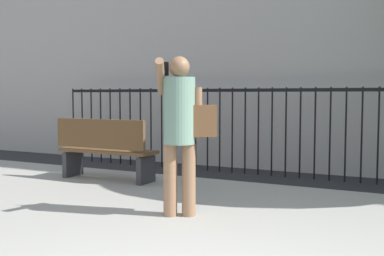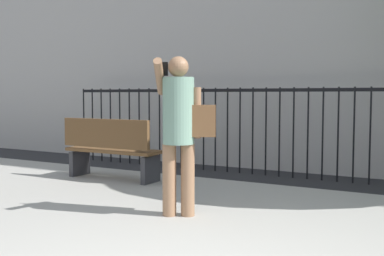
# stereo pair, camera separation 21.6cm
# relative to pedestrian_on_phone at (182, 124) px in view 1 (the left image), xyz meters

# --- Properties ---
(sidewalk) EXTENTS (28.00, 4.40, 0.15)m
(sidewalk) POSITION_rel_pedestrian_on_phone_xyz_m (1.26, 0.00, -1.08)
(sidewalk) COLOR #9E9B93
(sidewalk) RESTS_ON ground
(iron_fence) EXTENTS (12.03, 0.04, 1.60)m
(iron_fence) POSITION_rel_pedestrian_on_phone_xyz_m (1.26, 3.70, -0.13)
(iron_fence) COLOR black
(iron_fence) RESTS_ON ground
(pedestrian_on_phone) EXTENTS (0.72, 0.59, 1.73)m
(pedestrian_on_phone) POSITION_rel_pedestrian_on_phone_xyz_m (0.00, 0.00, 0.00)
(pedestrian_on_phone) COLOR #936B4C
(pedestrian_on_phone) RESTS_ON sidewalk
(street_bench) EXTENTS (1.60, 0.45, 0.95)m
(street_bench) POSITION_rel_pedestrian_on_phone_xyz_m (-2.06, 1.33, -0.51)
(street_bench) COLOR brown
(street_bench) RESTS_ON sidewalk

